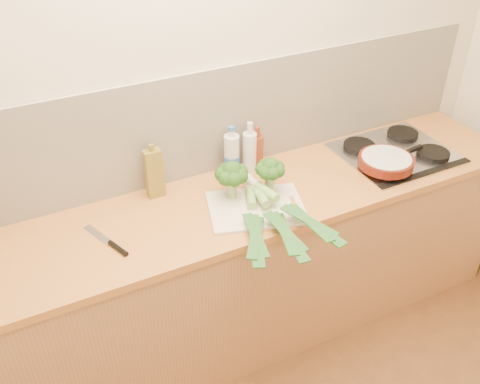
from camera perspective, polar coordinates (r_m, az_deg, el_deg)
The scene contains 15 objects.
room_shell at distance 2.57m, azimuth -4.75°, elevation 6.98°, with size 3.50×3.50×3.50m.
counter at distance 2.78m, azimuth -1.70°, elevation -8.83°, with size 3.20×0.62×0.90m.
gas_hob at distance 2.97m, azimuth 16.30°, elevation 4.11°, with size 0.58×0.50×0.04m.
chopping_board at distance 2.45m, azimuth 1.74°, elevation -1.68°, with size 0.43×0.32×0.01m, color beige.
broccoli_left at distance 2.44m, azimuth -0.88°, elevation 1.93°, with size 0.15×0.16×0.19m.
broccoli_right at distance 2.48m, azimuth 3.25°, elevation 2.41°, with size 0.14×0.14×0.19m.
leek_front at distance 2.40m, azimuth 1.33°, elevation -1.74°, with size 0.30×0.61×0.04m.
leek_mid at distance 2.38m, azimuth 2.99°, elevation -1.56°, with size 0.14×0.64×0.04m.
leek_back at distance 2.40m, azimuth 4.10°, elevation -0.81°, with size 0.18×0.65×0.04m.
chefs_knife at distance 2.31m, azimuth -13.39°, elevation -5.50°, with size 0.13×0.28×0.02m.
skillet at distance 2.78m, azimuth 15.34°, elevation 3.22°, with size 0.41×0.28×0.05m.
oil_tin at distance 2.51m, azimuth -9.14°, elevation 2.01°, with size 0.08×0.05×0.28m.
glass_bottle at distance 2.66m, azimuth 1.03°, elevation 4.32°, with size 0.07×0.07×0.28m.
amber_bottle at distance 2.69m, azimuth 1.83°, elevation 4.29°, with size 0.06×0.06×0.24m.
water_bottle at distance 2.64m, azimuth -0.89°, elevation 3.81°, with size 0.08×0.08×0.25m.
Camera 1 is at (-0.82, -0.63, 2.37)m, focal length 40.00 mm.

